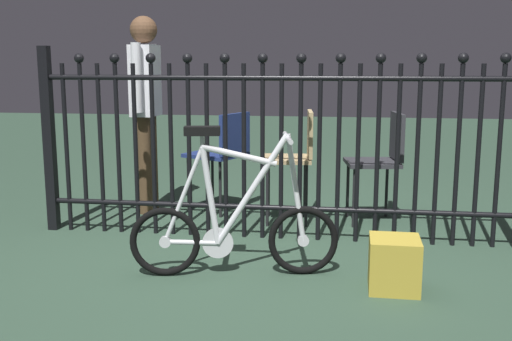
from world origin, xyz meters
TOP-DOWN VIEW (x-y plane):
  - ground_plane at (0.00, 0.00)m, footprint 20.00×20.00m
  - iron_fence at (-0.05, 0.55)m, footprint 3.34×0.07m
  - bicycle at (-0.15, -0.22)m, footprint 1.19×0.40m
  - chair_tan at (0.12, 1.02)m, footprint 0.40×0.39m
  - chair_navy at (-0.49, 1.25)m, footprint 0.54×0.54m
  - chair_charcoal at (0.76, 1.10)m, footprint 0.44×0.44m
  - person_visitor at (-1.11, 1.19)m, footprint 0.21×0.48m
  - display_crate at (0.75, -0.32)m, footprint 0.27×0.27m

SIDE VIEW (x-z plane):
  - ground_plane at x=0.00m, z-range 0.00..0.00m
  - display_crate at x=0.75m, z-range 0.00..0.29m
  - bicycle at x=-0.15m, z-range -0.13..0.74m
  - chair_navy at x=-0.49m, z-range 0.11..0.92m
  - chair_charcoal at x=0.76m, z-range 0.10..0.94m
  - chair_tan at x=0.12m, z-range 0.11..0.97m
  - iron_fence at x=-0.05m, z-range 0.01..1.34m
  - person_visitor at x=-1.11m, z-range 0.15..1.72m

